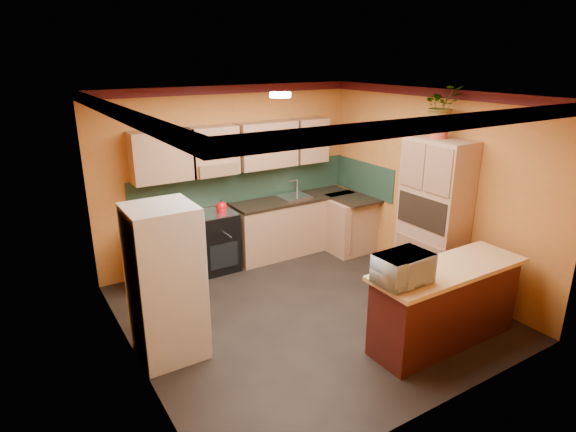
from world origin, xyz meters
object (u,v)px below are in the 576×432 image
object	(u,v)px
base_cabinets_back	(252,234)
breakfast_bar	(445,307)
microwave	(403,268)
stove	(216,241)
pantry	(433,216)
fridge	(166,283)

from	to	relation	value
base_cabinets_back	breakfast_bar	bearing A→B (deg)	-76.57
base_cabinets_back	microwave	distance (m)	3.24
stove	pantry	size ratio (longest dim) A/B	0.43
base_cabinets_back	pantry	world-z (taller)	pantry
base_cabinets_back	microwave	size ratio (longest dim) A/B	6.52
fridge	pantry	xyz separation A→B (m)	(3.60, -0.36, 0.20)
base_cabinets_back	fridge	world-z (taller)	fridge
microwave	fridge	bearing A→B (deg)	142.64
breakfast_bar	microwave	bearing A→B (deg)	180.00
fridge	microwave	xyz separation A→B (m)	(2.00, -1.41, 0.23)
stove	pantry	bearing A→B (deg)	-42.96
pantry	stove	bearing A→B (deg)	137.04
fridge	breakfast_bar	bearing A→B (deg)	-27.61
stove	fridge	size ratio (longest dim) A/B	0.54
base_cabinets_back	microwave	xyz separation A→B (m)	(0.05, -3.17, 0.64)
fridge	microwave	size ratio (longest dim) A/B	3.04
fridge	breakfast_bar	distance (m)	3.08
breakfast_bar	stove	bearing A→B (deg)	113.54
fridge	microwave	distance (m)	2.46
stove	fridge	world-z (taller)	fridge
pantry	breakfast_bar	bearing A→B (deg)	-130.48
base_cabinets_back	pantry	distance (m)	2.76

